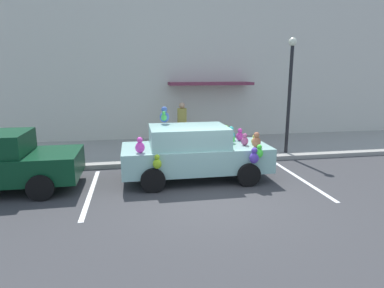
{
  "coord_description": "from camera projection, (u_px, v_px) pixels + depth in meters",
  "views": [
    {
      "loc": [
        -1.81,
        -7.32,
        3.04
      ],
      "look_at": [
        -0.09,
        2.19,
        0.9
      ],
      "focal_mm": 30.52,
      "sensor_mm": 36.0,
      "label": 1
    }
  ],
  "objects": [
    {
      "name": "ground_plane",
      "position": [
        212.0,
        199.0,
        8.01
      ],
      "size": [
        60.0,
        60.0,
        0.0
      ],
      "primitive_type": "plane",
      "color": "#38383A"
    },
    {
      "name": "sidewalk",
      "position": [
        182.0,
        149.0,
        12.8
      ],
      "size": [
        24.0,
        4.0,
        0.15
      ],
      "primitive_type": "cube",
      "color": "gray",
      "rests_on": "ground"
    },
    {
      "name": "storefront_building",
      "position": [
        174.0,
        68.0,
        14.18
      ],
      "size": [
        24.0,
        1.25,
        6.4
      ],
      "color": "beige",
      "rests_on": "ground"
    },
    {
      "name": "parking_stripe_front",
      "position": [
        301.0,
        179.0,
        9.47
      ],
      "size": [
        0.12,
        3.6,
        0.01
      ],
      "primitive_type": "cube",
      "color": "silver",
      "rests_on": "ground"
    },
    {
      "name": "parking_stripe_rear",
      "position": [
        91.0,
        192.0,
        8.45
      ],
      "size": [
        0.12,
        3.6,
        0.01
      ],
      "primitive_type": "cube",
      "color": "silver",
      "rests_on": "ground"
    },
    {
      "name": "plush_covered_car",
      "position": [
        195.0,
        152.0,
        9.34
      ],
      "size": [
        4.16,
        2.06,
        2.05
      ],
      "color": "#8DBCB3",
      "rests_on": "ground"
    },
    {
      "name": "teddy_bear_on_sidewalk",
      "position": [
        147.0,
        151.0,
        11.04
      ],
      "size": [
        0.29,
        0.24,
        0.55
      ],
      "color": "pink",
      "rests_on": "sidewalk"
    },
    {
      "name": "street_lamp_post",
      "position": [
        290.0,
        84.0,
        11.44
      ],
      "size": [
        0.28,
        0.28,
        4.04
      ],
      "color": "black",
      "rests_on": "sidewalk"
    },
    {
      "name": "pedestrian_near_shopfront",
      "position": [
        182.0,
        125.0,
        13.45
      ],
      "size": [
        0.38,
        0.38,
        1.67
      ],
      "color": "#A99944",
      "rests_on": "sidewalk"
    }
  ]
}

